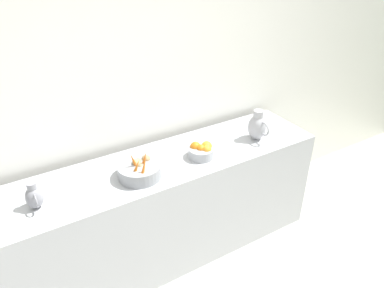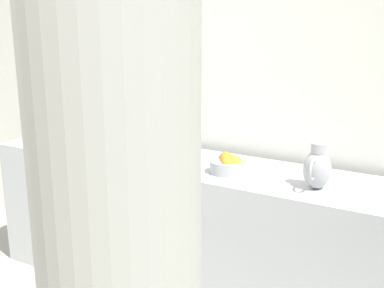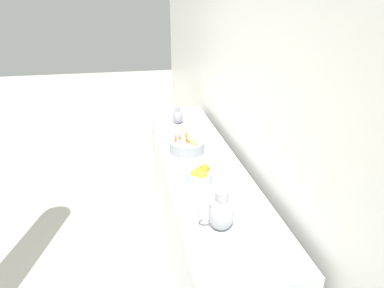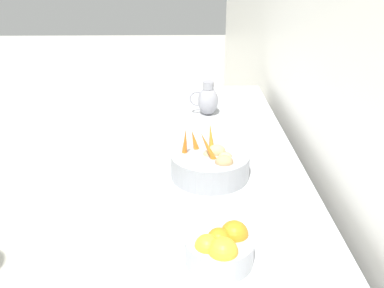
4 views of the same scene
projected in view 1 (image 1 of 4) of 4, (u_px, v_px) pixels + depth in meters
tile_wall_left at (183, 60)px, 2.95m from camera, size 0.10×9.50×3.00m
prep_counter at (157, 213)px, 2.94m from camera, size 0.61×2.69×0.91m
vegetable_colander at (140, 170)px, 2.56m from camera, size 0.30×0.30×0.21m
orange_bowl at (202, 151)px, 2.79m from camera, size 0.19×0.19×0.11m
metal_pitcher_tall at (257, 126)px, 3.00m from camera, size 0.21×0.15×0.25m
metal_pitcher_short at (34, 197)px, 2.26m from camera, size 0.15×0.11×0.18m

